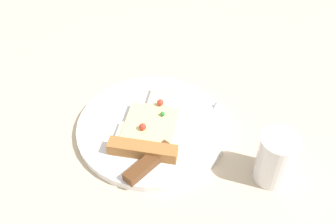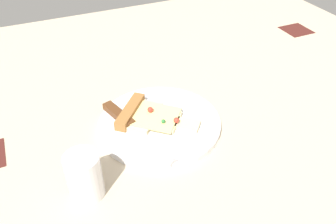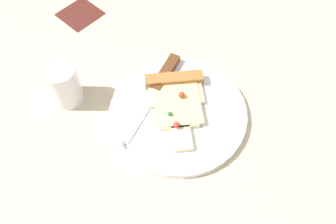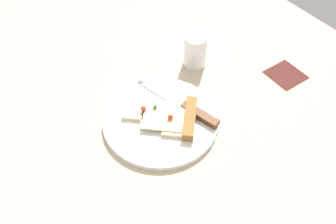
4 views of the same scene
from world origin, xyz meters
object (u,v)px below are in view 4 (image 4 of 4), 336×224
(pizza_slice, at_px, (171,117))
(plate, at_px, (160,120))
(knife, at_px, (184,106))
(drinking_glass, at_px, (195,51))

(pizza_slice, bearing_deg, plate, 90.14)
(pizza_slice, xyz_separation_m, knife, (0.05, 0.01, -0.00))
(plate, distance_m, drinking_glass, 0.23)
(knife, bearing_deg, pizza_slice, 177.24)
(pizza_slice, bearing_deg, knife, -34.69)
(pizza_slice, distance_m, drinking_glass, 0.22)
(knife, bearing_deg, plate, 158.61)
(plate, xyz_separation_m, pizza_slice, (0.02, -0.02, 0.02))
(pizza_slice, height_order, knife, pizza_slice)
(plate, bearing_deg, pizza_slice, -41.18)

